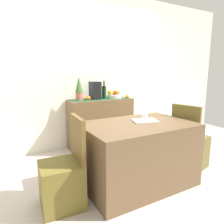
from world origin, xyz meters
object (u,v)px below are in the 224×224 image
(dining_table, at_px, (137,154))
(coffee_cup, at_px, (144,117))
(potted_plant, at_px, (79,88))
(chair_by_corner, at_px, (189,149))
(wine_bottle, at_px, (104,92))
(open_book, at_px, (145,121))
(coffee_maker, at_px, (95,91))
(sideboard_console, at_px, (101,123))
(chair_near_window, at_px, (63,181))
(fruit_bowl, at_px, (114,96))

(dining_table, bearing_deg, coffee_cup, 27.05)
(potted_plant, xyz_separation_m, chair_by_corner, (1.12, -1.33, -0.80))
(wine_bottle, bearing_deg, dining_table, -100.13)
(potted_plant, relative_size, open_book, 1.39)
(potted_plant, xyz_separation_m, dining_table, (0.22, -1.32, -0.69))
(coffee_maker, bearing_deg, coffee_cup, -86.08)
(sideboard_console, relative_size, chair_near_window, 1.24)
(sideboard_console, relative_size, chair_by_corner, 1.24)
(fruit_bowl, xyz_separation_m, coffee_maker, (-0.38, 0.00, 0.12))
(dining_table, bearing_deg, open_book, 13.50)
(wine_bottle, distance_m, coffee_cup, 1.27)
(fruit_bowl, relative_size, coffee_cup, 3.08)
(coffee_maker, xyz_separation_m, chair_by_corner, (0.84, -1.33, -0.75))
(chair_by_corner, bearing_deg, coffee_cup, 173.98)
(coffee_maker, bearing_deg, dining_table, -92.70)
(potted_plant, bearing_deg, sideboard_console, 0.00)
(sideboard_console, relative_size, coffee_maker, 3.70)
(coffee_maker, bearing_deg, chair_near_window, -125.96)
(dining_table, bearing_deg, wine_bottle, 79.87)
(wine_bottle, bearing_deg, chair_near_window, -130.59)
(wine_bottle, height_order, open_book, wine_bottle)
(wine_bottle, bearing_deg, chair_by_corner, -63.48)
(sideboard_console, bearing_deg, coffee_maker, 180.00)
(dining_table, relative_size, chair_near_window, 1.41)
(open_book, bearing_deg, chair_by_corner, 16.70)
(coffee_cup, height_order, chair_by_corner, chair_by_corner)
(sideboard_console, relative_size, wine_bottle, 3.55)
(fruit_bowl, distance_m, coffee_maker, 0.40)
(fruit_bowl, height_order, open_book, fruit_bowl)
(open_book, height_order, chair_by_corner, chair_by_corner)
(fruit_bowl, distance_m, open_book, 1.34)
(chair_by_corner, bearing_deg, chair_near_window, 179.92)
(dining_table, bearing_deg, chair_by_corner, -0.23)
(coffee_maker, relative_size, coffee_cup, 3.45)
(fruit_bowl, distance_m, dining_table, 1.49)
(open_book, relative_size, chair_by_corner, 0.31)
(open_book, bearing_deg, coffee_maker, 111.97)
(fruit_bowl, bearing_deg, wine_bottle, 180.00)
(wine_bottle, height_order, chair_near_window, wine_bottle)
(sideboard_console, xyz_separation_m, open_book, (-0.04, -1.29, 0.32))
(fruit_bowl, distance_m, chair_near_window, 1.99)
(chair_near_window, xyz_separation_m, chair_by_corner, (1.80, -0.00, 0.00))
(sideboard_console, bearing_deg, fruit_bowl, 0.00)
(fruit_bowl, relative_size, wine_bottle, 0.86)
(coffee_maker, height_order, dining_table, coffee_maker)
(wine_bottle, distance_m, chair_near_window, 1.88)
(sideboard_console, xyz_separation_m, dining_table, (-0.17, -1.32, -0.06))
(potted_plant, height_order, dining_table, potted_plant)
(dining_table, distance_m, coffee_cup, 0.45)
(potted_plant, height_order, chair_by_corner, potted_plant)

